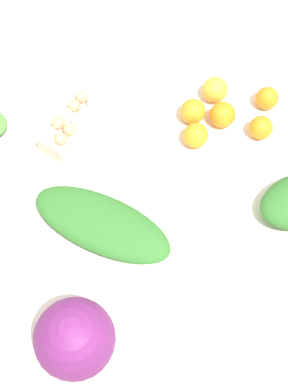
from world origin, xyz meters
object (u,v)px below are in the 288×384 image
greens_bunch_chard (102,224)px  orange_1 (223,115)px  orange_4 (215,90)px  orange_3 (267,98)px  egg_carton (73,123)px  orange_2 (196,135)px  orange_5 (193,111)px  orange_0 (261,128)px  cabbage_purple (75,339)px

greens_bunch_chard → orange_1: orange_1 is taller
orange_1 → orange_4: bearing=85.7°
greens_bunch_chard → orange_3: 0.64m
egg_carton → orange_4: egg_carton is taller
greens_bunch_chard → orange_2: 0.38m
egg_carton → orange_4: (0.44, 0.02, -0.00)m
egg_carton → orange_5: bearing=131.0°
greens_bunch_chard → orange_1: bearing=31.9°
orange_0 → orange_5: (-0.18, 0.10, 0.00)m
orange_0 → orange_4: bearing=118.1°
orange_5 → orange_2: bearing=-101.2°
egg_carton → greens_bunch_chard: size_ratio=0.57×
orange_0 → orange_3: (0.06, 0.10, -0.00)m
orange_0 → orange_5: size_ratio=0.92×
orange_1 → orange_3: size_ratio=1.12×
cabbage_purple → orange_4: 0.85m
egg_carton → orange_0: 0.55m
orange_0 → orange_4: 0.19m
orange_3 → egg_carton: bearing=175.8°
cabbage_purple → orange_1: bearing=46.0°
orange_4 → orange_5: 0.11m
orange_2 → orange_3: 0.26m
greens_bunch_chard → orange_3: bearing=27.0°
orange_0 → orange_2: orange_2 is taller
greens_bunch_chard → orange_4: (0.43, 0.36, 0.01)m
cabbage_purple → orange_1: (0.54, 0.56, -0.05)m
greens_bunch_chard → orange_5: bearing=41.0°
orange_0 → orange_1: 0.12m
orange_3 → orange_5: 0.23m
orange_1 → orange_5: 0.09m
greens_bunch_chard → orange_1: 0.49m
orange_0 → orange_5: bearing=149.8°
cabbage_purple → greens_bunch_chard: bearing=68.1°
orange_4 → orange_3: bearing=-24.6°
orange_0 → orange_1: bearing=144.0°
orange_2 → orange_4: (0.11, 0.15, 0.00)m
orange_4 → cabbage_purple: bearing=-129.9°
greens_bunch_chard → orange_4: 0.56m
egg_carton → orange_3: (0.59, -0.04, -0.01)m
cabbage_purple → greens_bunch_chard: (0.12, 0.30, -0.06)m
greens_bunch_chard → orange_5: orange_5 is taller
cabbage_purple → orange_5: bearing=52.3°
orange_1 → orange_3: 0.15m
orange_0 → orange_4: (-0.09, 0.17, 0.00)m
orange_1 → orange_2: 0.11m
orange_1 → orange_2: size_ratio=1.05×
orange_0 → orange_3: same height
cabbage_purple → orange_5: cabbage_purple is taller
orange_2 → egg_carton: bearing=159.8°
orange_1 → orange_4: 0.10m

